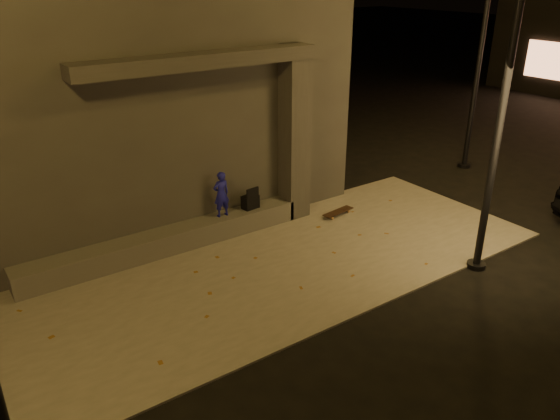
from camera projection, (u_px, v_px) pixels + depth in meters
ground at (343, 314)px, 9.24m from camera, size 120.00×120.00×0.00m
sidewalk at (276, 265)px, 10.73m from camera, size 11.00×4.40×0.04m
building at (129, 100)px, 12.52m from camera, size 9.00×5.10×5.22m
ledge at (168, 241)px, 11.15m from camera, size 6.00×0.55×0.45m
column at (294, 141)px, 12.19m from camera, size 0.55×0.55×3.60m
canopy at (200, 60)px, 10.29m from camera, size 5.00×0.70×0.28m
skateboarder at (221, 194)px, 11.54m from camera, size 0.37×0.24×1.00m
backpack at (250, 201)px, 12.04m from camera, size 0.39×0.28×0.51m
skateboard at (338, 212)px, 12.84m from camera, size 0.88×0.34×0.09m
street_lamp_0 at (516, 29)px, 8.88m from camera, size 0.36×0.36×7.93m
street_lamp_2 at (484, 29)px, 14.54m from camera, size 0.36×0.36×6.83m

